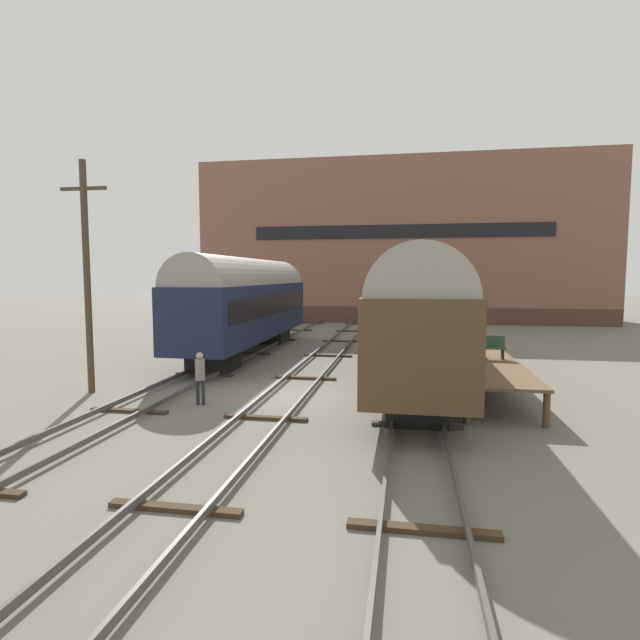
% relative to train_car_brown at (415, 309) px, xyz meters
% --- Properties ---
extents(ground_plane, '(200.00, 200.00, 0.00)m').
position_rel_train_car_brown_xyz_m(ground_plane, '(-4.52, -3.93, -2.97)').
color(ground_plane, '#6B665B').
extents(track_left, '(2.60, 60.00, 0.26)m').
position_rel_train_car_brown_xyz_m(track_left, '(-9.05, -3.93, -2.83)').
color(track_left, '#4C4742').
rests_on(track_left, ground).
extents(track_middle, '(2.60, 60.00, 0.26)m').
position_rel_train_car_brown_xyz_m(track_middle, '(-4.52, -3.93, -2.83)').
color(track_middle, '#4C4742').
rests_on(track_middle, ground).
extents(track_right, '(2.60, 60.00, 0.26)m').
position_rel_train_car_brown_xyz_m(track_right, '(0.00, -3.93, -2.83)').
color(track_right, '#4C4742').
rests_on(track_right, ground).
extents(train_car_brown, '(3.05, 18.42, 5.24)m').
position_rel_train_car_brown_xyz_m(train_car_brown, '(0.00, 0.00, 0.00)').
color(train_car_brown, black).
rests_on(train_car_brown, ground).
extents(train_car_navy, '(3.05, 15.38, 5.32)m').
position_rel_train_car_brown_xyz_m(train_car_navy, '(-9.05, 5.16, 0.04)').
color(train_car_navy, black).
rests_on(train_car_navy, ground).
extents(station_platform, '(2.50, 10.13, 1.12)m').
position_rel_train_car_brown_xyz_m(station_platform, '(2.57, -1.38, -1.95)').
color(station_platform, brown).
rests_on(station_platform, ground).
extents(bench, '(1.40, 0.40, 0.91)m').
position_rel_train_car_brown_xyz_m(bench, '(2.74, -1.12, -1.36)').
color(bench, '#2D4C33').
rests_on(bench, station_platform).
extents(person_worker, '(0.32, 0.32, 1.79)m').
position_rel_train_car_brown_xyz_m(person_worker, '(-7.17, -5.66, -1.89)').
color(person_worker, '#282833').
rests_on(person_worker, ground).
extents(utility_pole, '(1.80, 0.24, 8.52)m').
position_rel_train_car_brown_xyz_m(utility_pole, '(-11.94, -4.65, 1.45)').
color(utility_pole, '#473828').
rests_on(utility_pole, ground).
extents(warehouse_building, '(37.75, 11.65, 15.08)m').
position_rel_train_car_brown_xyz_m(warehouse_building, '(-1.24, 30.20, 4.57)').
color(warehouse_building, '#4F342A').
rests_on(warehouse_building, ground).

